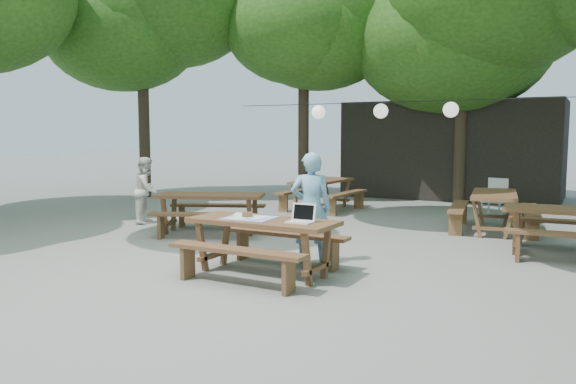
# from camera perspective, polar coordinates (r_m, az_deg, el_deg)

# --- Properties ---
(ground) EXTENTS (80.00, 80.00, 0.00)m
(ground) POSITION_cam_1_polar(r_m,az_deg,el_deg) (8.02, -4.02, -7.65)
(ground) COLOR slate
(ground) RESTS_ON ground
(pavilion) EXTENTS (6.00, 3.00, 2.80)m
(pavilion) POSITION_cam_1_polar(r_m,az_deg,el_deg) (17.45, 16.46, 4.15)
(pavilion) COLOR black
(pavilion) RESTS_ON ground
(main_picnic_table) EXTENTS (2.00, 1.58, 0.75)m
(main_picnic_table) POSITION_cam_1_polar(r_m,az_deg,el_deg) (7.53, -2.57, -5.51)
(main_picnic_table) COLOR #4D2C1B
(main_picnic_table) RESTS_ON ground
(picnic_table_nw) EXTENTS (2.36, 2.19, 0.75)m
(picnic_table_nw) POSITION_cam_1_polar(r_m,az_deg,el_deg) (10.71, -7.89, -2.12)
(picnic_table_nw) COLOR #4D2C1B
(picnic_table_nw) RESTS_ON ground
(picnic_table_ne) EXTENTS (2.06, 1.73, 0.75)m
(picnic_table_ne) POSITION_cam_1_polar(r_m,az_deg,el_deg) (9.61, 26.97, -3.65)
(picnic_table_ne) COLOR #4D2C1B
(picnic_table_ne) RESTS_ON ground
(picnic_table_far_w) EXTENTS (1.67, 2.04, 0.75)m
(picnic_table_far_w) POSITION_cam_1_polar(r_m,az_deg,el_deg) (13.78, 3.46, -0.27)
(picnic_table_far_w) COLOR #4D2C1B
(picnic_table_far_w) RESTS_ON ground
(picnic_table_far_e) EXTENTS (1.83, 2.10, 0.75)m
(picnic_table_far_e) POSITION_cam_1_polar(r_m,az_deg,el_deg) (11.51, 20.17, -1.87)
(picnic_table_far_e) COLOR #4D2C1B
(picnic_table_far_e) RESTS_ON ground
(woman) EXTENTS (0.70, 0.60, 1.62)m
(woman) POSITION_cam_1_polar(r_m,az_deg,el_deg) (8.12, 2.35, -1.64)
(woman) COLOR #75B4D6
(woman) RESTS_ON ground
(second_person) EXTENTS (0.76, 0.84, 1.39)m
(second_person) POSITION_cam_1_polar(r_m,az_deg,el_deg) (12.17, -14.16, 0.19)
(second_person) COLOR white
(second_person) RESTS_ON ground
(plastic_chair) EXTENTS (0.53, 0.53, 0.90)m
(plastic_chair) POSITION_cam_1_polar(r_m,az_deg,el_deg) (13.13, 20.21, -1.51)
(plastic_chair) COLOR silver
(plastic_chair) RESTS_ON ground
(laptop) EXTENTS (0.33, 0.27, 0.24)m
(laptop) POSITION_cam_1_polar(r_m,az_deg,el_deg) (7.20, 1.39, -2.62)
(laptop) COLOR white
(laptop) RESTS_ON main_picnic_table
(tabletop_clutter) EXTENTS (0.76, 0.66, 0.08)m
(tabletop_clutter) POSITION_cam_1_polar(r_m,az_deg,el_deg) (7.59, -3.98, -2.56)
(tabletop_clutter) COLOR blue
(tabletop_clutter) RESTS_ON main_picnic_table
(paper_lanterns) EXTENTS (9.00, 0.34, 0.38)m
(paper_lanterns) POSITION_cam_1_polar(r_m,az_deg,el_deg) (13.31, 9.47, 8.13)
(paper_lanterns) COLOR black
(paper_lanterns) RESTS_ON ground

